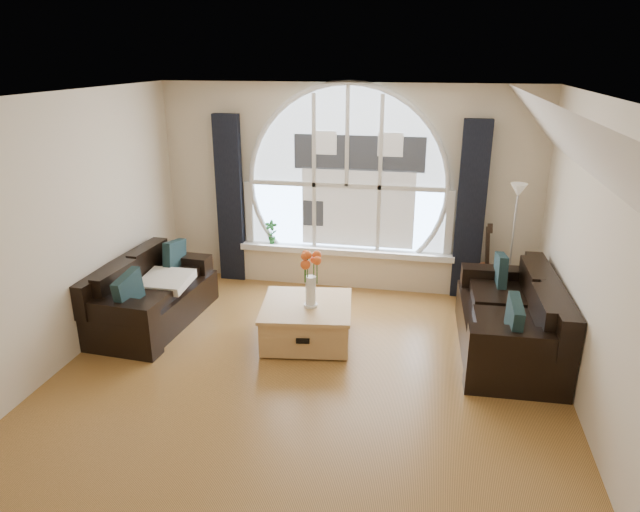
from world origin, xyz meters
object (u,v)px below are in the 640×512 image
at_px(vase_flowers, 311,273).
at_px(floor_lamp, 512,248).
at_px(sofa_left, 152,291).
at_px(potted_plant, 271,232).
at_px(sofa_right, 509,317).
at_px(coffee_chest, 307,320).
at_px(guitar, 486,261).

bearing_deg(vase_flowers, floor_lamp, 31.68).
bearing_deg(sofa_left, potted_plant, 60.49).
height_order(sofa_right, potted_plant, potted_plant).
height_order(sofa_left, vase_flowers, vase_flowers).
height_order(vase_flowers, potted_plant, vase_flowers).
height_order(sofa_left, potted_plant, potted_plant).
relative_size(sofa_right, floor_lamp, 1.18).
bearing_deg(vase_flowers, coffee_chest, 140.20).
distance_m(sofa_right, potted_plant, 3.37).
distance_m(coffee_chest, vase_flowers, 0.59).
distance_m(coffee_chest, guitar, 2.55).
xyz_separation_m(sofa_left, guitar, (3.90, 1.46, 0.13)).
relative_size(sofa_left, floor_lamp, 1.09).
xyz_separation_m(sofa_left, coffee_chest, (1.89, -0.08, -0.16)).
relative_size(sofa_right, potted_plant, 5.76).
xyz_separation_m(sofa_left, floor_lamp, (4.16, 1.24, 0.40)).
distance_m(floor_lamp, potted_plant, 3.15).
bearing_deg(potted_plant, sofa_right, -25.97).
bearing_deg(floor_lamp, potted_plant, 174.12).
height_order(coffee_chest, potted_plant, potted_plant).
bearing_deg(vase_flowers, guitar, 39.16).
bearing_deg(sofa_right, floor_lamp, 82.44).
bearing_deg(sofa_right, vase_flowers, -175.87).
relative_size(coffee_chest, potted_plant, 2.97).
height_order(sofa_right, vase_flowers, vase_flowers).
relative_size(sofa_left, coffee_chest, 1.78).
bearing_deg(sofa_right, sofa_left, 179.42).
height_order(guitar, potted_plant, guitar).
bearing_deg(vase_flowers, potted_plant, 118.52).
height_order(coffee_chest, guitar, guitar).
distance_m(sofa_left, guitar, 4.16).
height_order(floor_lamp, potted_plant, floor_lamp).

